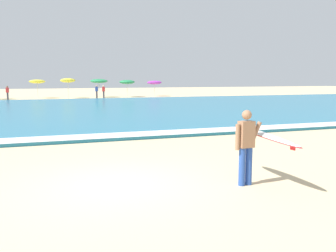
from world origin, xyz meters
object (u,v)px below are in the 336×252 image
object	(u,v)px
surfer_with_board	(255,140)
beach_umbrella_5	(127,82)
beach_umbrella_6	(154,83)
beach_umbrella_2	(37,82)
beachgoer_near_row_left	(104,91)
beachgoer_near_row_right	(7,92)
beach_umbrella_3	(68,80)
beach_umbrella_4	(99,81)
beachgoer_near_row_mid	(97,91)

from	to	relation	value
surfer_with_board	beach_umbrella_5	world-z (taller)	beach_umbrella_5
surfer_with_board	beach_umbrella_6	world-z (taller)	beach_umbrella_6
beach_umbrella_2	surfer_with_board	bearing A→B (deg)	-82.93
beach_umbrella_6	beach_umbrella_5	bearing A→B (deg)	-169.73
beachgoer_near_row_left	beachgoer_near_row_right	size ratio (longest dim) A/B	1.00
beach_umbrella_3	beach_umbrella_4	world-z (taller)	beach_umbrella_3
beach_umbrella_4	beachgoer_near_row_left	world-z (taller)	beach_umbrella_4
beach_umbrella_3	beachgoer_near_row_left	distance (m)	4.46
beach_umbrella_2	beach_umbrella_5	xyz separation A→B (m)	(10.82, -0.53, -0.09)
beach_umbrella_2	beach_umbrella_6	world-z (taller)	beach_umbrella_2
beach_umbrella_2	beach_umbrella_3	xyz separation A→B (m)	(3.46, -1.23, 0.13)
beach_umbrella_4	beach_umbrella_6	size ratio (longest dim) A/B	1.12
surfer_with_board	beach_umbrella_5	xyz separation A→B (m)	(5.92, 38.96, 0.88)
surfer_with_board	beachgoer_near_row_left	xyz separation A→B (m)	(2.54, 36.71, -0.19)
beach_umbrella_3	beach_umbrella_5	world-z (taller)	beach_umbrella_3
beach_umbrella_3	beachgoer_near_row_left	world-z (taller)	beach_umbrella_3
beach_umbrella_4	beach_umbrella_6	bearing A→B (deg)	3.36
beachgoer_near_row_left	beachgoer_near_row_mid	distance (m)	0.98
beach_umbrella_2	beach_umbrella_5	size ratio (longest dim) A/B	1.04
beach_umbrella_6	beach_umbrella_3	bearing A→B (deg)	-172.90
beach_umbrella_2	beach_umbrella_5	bearing A→B (deg)	-2.81
beach_umbrella_5	beachgoer_near_row_right	distance (m)	14.15
beach_umbrella_5	surfer_with_board	bearing A→B (deg)	-98.64
beach_umbrella_2	beach_umbrella_4	world-z (taller)	beach_umbrella_4
beachgoer_near_row_right	beach_umbrella_6	bearing A→B (deg)	9.21
beach_umbrella_2	beach_umbrella_3	world-z (taller)	beach_umbrella_3
beach_umbrella_5	beach_umbrella_6	bearing A→B (deg)	10.27
beach_umbrella_5	beachgoer_near_row_left	distance (m)	4.20
beach_umbrella_2	beachgoer_near_row_mid	xyz separation A→B (m)	(6.71, -2.13, -1.16)
beachgoer_near_row_mid	beach_umbrella_3	bearing A→B (deg)	164.58
beach_umbrella_6	beachgoer_near_row_mid	size ratio (longest dim) A/B	1.32
beachgoer_near_row_left	beach_umbrella_2	bearing A→B (deg)	159.48
beach_umbrella_2	beachgoer_near_row_right	xyz separation A→B (m)	(-3.12, -2.72, -1.16)
beach_umbrella_5	beachgoer_near_row_mid	world-z (taller)	beach_umbrella_5
beach_umbrella_4	beachgoer_near_row_mid	xyz separation A→B (m)	(-0.58, -1.86, -1.20)
surfer_with_board	beachgoer_near_row_right	distance (m)	37.64
surfer_with_board	beach_umbrella_3	distance (m)	38.30
beach_umbrella_2	beach_umbrella_4	xyz separation A→B (m)	(7.29, -0.27, 0.04)
beach_umbrella_2	beachgoer_near_row_left	bearing A→B (deg)	-20.52
beach_umbrella_6	beachgoer_near_row_right	world-z (taller)	beach_umbrella_6
beach_umbrella_2	beach_umbrella_5	world-z (taller)	beach_umbrella_2
beach_umbrella_2	beachgoer_near_row_left	xyz separation A→B (m)	(7.43, -2.78, -1.16)
beach_umbrella_4	beachgoer_near_row_mid	distance (m)	2.29
beach_umbrella_4	surfer_with_board	bearing A→B (deg)	-93.49
beachgoer_near_row_right	beach_umbrella_5	bearing A→B (deg)	8.91
surfer_with_board	beach_umbrella_3	bearing A→B (deg)	92.15
beach_umbrella_2	beachgoer_near_row_left	size ratio (longest dim) A/B	1.44
surfer_with_board	beach_umbrella_5	size ratio (longest dim) A/B	1.10
beach_umbrella_5	beach_umbrella_4	bearing A→B (deg)	175.71
beach_umbrella_5	beach_umbrella_6	xyz separation A→B (m)	(3.85, 0.70, -0.10)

